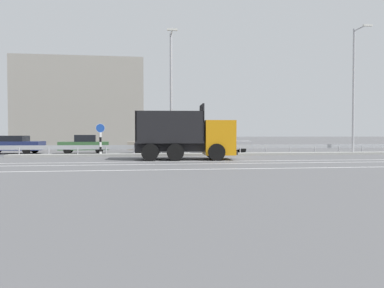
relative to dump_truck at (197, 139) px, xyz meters
name	(u,v)px	position (x,y,z in m)	size (l,w,h in m)	color
ground_plane	(226,158)	(2.12, 1.17, -1.28)	(320.00, 320.00, 0.00)	#565659
lane_strip_0	(188,161)	(-0.80, -1.74, -1.27)	(54.37, 0.16, 0.01)	silver
lane_strip_1	(192,164)	(-0.80, -3.51, -1.27)	(54.37, 0.16, 0.01)	silver
lane_strip_2	(201,169)	(-0.80, -6.55, -1.27)	(54.37, 0.16, 0.01)	silver
median_island	(217,154)	(2.12, 4.02, -1.19)	(29.91, 1.10, 0.18)	gray
median_guardrail	(214,147)	(2.12, 5.11, -0.71)	(54.37, 0.09, 0.78)	#9EA0A5
dump_truck	(197,139)	(0.00, 0.00, 0.00)	(6.43, 3.16, 3.48)	orange
median_road_sign	(100,140)	(-6.45, 4.02, -0.06)	(0.66, 0.16, 2.37)	white
street_lamp_1	(171,88)	(-1.36, 3.77, 3.67)	(0.71, 2.02, 8.96)	#ADADB2
street_lamp_2	(354,86)	(13.15, 4.05, 4.13)	(0.70, 1.96, 9.90)	#ADADB2
parked_car_1	(12,145)	(-13.95, 8.51, -0.52)	(5.01, 2.28, 1.48)	navy
parked_car_2	(84,144)	(-8.19, 8.20, -0.52)	(4.10, 2.01, 1.54)	#335B33
parked_car_3	(154,144)	(-2.45, 7.79, -0.54)	(4.45, 2.16, 1.45)	gray
parked_car_4	(224,144)	(3.52, 7.83, -0.50)	(4.55, 2.28, 1.55)	#A3A3A8
background_building_0	(86,106)	(-10.09, 22.37, 3.60)	(13.63, 11.73, 9.75)	gray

